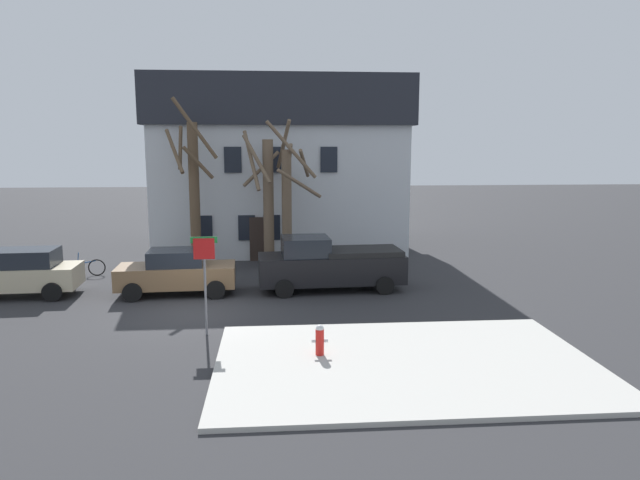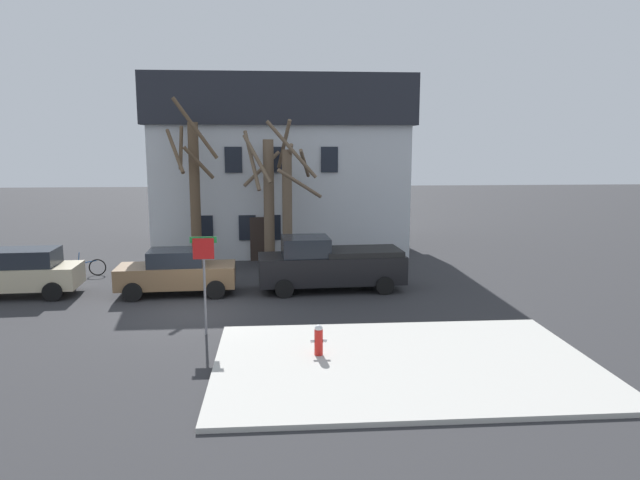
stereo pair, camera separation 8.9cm
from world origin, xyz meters
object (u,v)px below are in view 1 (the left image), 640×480
object	(u,v)px
tree_bare_near	(193,188)
fire_hydrant	(320,339)
car_brown_sedan	(177,272)
pickup_truck_black	(330,264)
car_beige_wagon	(17,272)
building_main	(280,164)
bicycle_leaning	(84,268)
tree_bare_mid	(268,194)
tree_bare_far	(288,203)
street_sign_pole	(205,267)

from	to	relation	value
tree_bare_near	fire_hydrant	xyz separation A→B (m)	(4.69, -11.84, -3.04)
car_brown_sedan	fire_hydrant	world-z (taller)	car_brown_sedan
tree_bare_near	pickup_truck_black	xyz separation A→B (m)	(5.66, -4.64, -2.58)
tree_bare_near	pickup_truck_black	bearing A→B (deg)	-39.39
car_brown_sedan	pickup_truck_black	distance (m)	5.71
car_beige_wagon	fire_hydrant	bearing A→B (deg)	-34.22
building_main	bicycle_leaning	bearing A→B (deg)	-140.77
car_beige_wagon	tree_bare_near	bearing A→B (deg)	39.18
tree_bare_mid	car_beige_wagon	size ratio (longest dim) A/B	1.50
tree_bare_far	fire_hydrant	distance (m)	11.56
pickup_truck_black	car_beige_wagon	bearing A→B (deg)	-179.66
building_main	street_sign_pole	distance (m)	15.34
street_sign_pole	bicycle_leaning	distance (m)	10.25
fire_hydrant	building_main	bearing A→B (deg)	92.63
car_brown_sedan	pickup_truck_black	size ratio (longest dim) A/B	0.78
tree_bare_far	street_sign_pole	size ratio (longest dim) A/B	2.25
fire_hydrant	tree_bare_far	bearing A→B (deg)	92.50
building_main	car_brown_sedan	world-z (taller)	building_main
building_main	car_beige_wagon	size ratio (longest dim) A/B	2.93
car_beige_wagon	bicycle_leaning	size ratio (longest dim) A/B	2.53
building_main	fire_hydrant	world-z (taller)	building_main
car_brown_sedan	bicycle_leaning	world-z (taller)	car_brown_sedan
bicycle_leaning	street_sign_pole	bearing A→B (deg)	-53.41
car_beige_wagon	building_main	bearing A→B (deg)	46.01
tree_bare_near	street_sign_pole	world-z (taller)	tree_bare_near
tree_bare_mid	tree_bare_far	world-z (taller)	tree_bare_mid
tree_bare_far	building_main	bearing A→B (deg)	92.88
building_main	car_brown_sedan	bearing A→B (deg)	-111.22
building_main	pickup_truck_black	xyz separation A→B (m)	(1.75, -9.97, -3.48)
pickup_truck_black	street_sign_pole	size ratio (longest dim) A/B	1.93
car_beige_wagon	fire_hydrant	xyz separation A→B (m)	(10.48, -7.13, -0.37)
tree_bare_near	car_beige_wagon	bearing A→B (deg)	-140.82
fire_hydrant	car_beige_wagon	bearing A→B (deg)	145.78
pickup_truck_black	fire_hydrant	distance (m)	7.27
tree_bare_far	car_brown_sedan	xyz separation A→B (m)	(-4.25, -4.32, -2.10)
fire_hydrant	pickup_truck_black	bearing A→B (deg)	82.39
car_brown_sedan	pickup_truck_black	bearing A→B (deg)	2.19
pickup_truck_black	bicycle_leaning	distance (m)	10.61
car_beige_wagon	pickup_truck_black	xyz separation A→B (m)	(11.44, 0.07, 0.09)
tree_bare_mid	street_sign_pole	xyz separation A→B (m)	(-1.76, -9.57, -1.27)
street_sign_pole	bicycle_leaning	bearing A→B (deg)	126.59
tree_bare_far	fire_hydrant	bearing A→B (deg)	-87.50
car_beige_wagon	fire_hydrant	world-z (taller)	car_beige_wagon
pickup_truck_black	car_brown_sedan	bearing A→B (deg)	-177.81
bicycle_leaning	car_beige_wagon	bearing A→B (deg)	-112.37
car_beige_wagon	car_brown_sedan	distance (m)	5.74
tree_bare_near	car_beige_wagon	xyz separation A→B (m)	(-5.78, -4.71, -2.67)
tree_bare_mid	pickup_truck_black	xyz separation A→B (m)	(2.33, -4.58, -2.29)
fire_hydrant	bicycle_leaning	size ratio (longest dim) A/B	0.46
pickup_truck_black	fire_hydrant	world-z (taller)	pickup_truck_black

